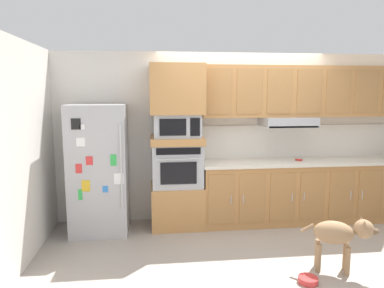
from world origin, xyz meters
TOP-DOWN VIEW (x-y plane):
  - ground_plane at (0.00, 0.00)m, footprint 9.60×9.60m
  - back_kitchen_wall at (0.00, 1.11)m, footprint 6.20×0.12m
  - side_panel_left at (-2.80, 0.00)m, footprint 0.12×7.10m
  - refrigerator at (-2.06, 0.68)m, footprint 0.76×0.73m
  - oven_base_cabinet at (-0.99, 0.75)m, footprint 0.74×0.62m
  - built_in_oven at (-0.99, 0.75)m, footprint 0.70×0.62m
  - appliance_mid_shelf at (-0.99, 0.75)m, footprint 0.74×0.62m
  - microwave at (-0.99, 0.75)m, footprint 0.64×0.54m
  - appliance_upper_cabinet at (-0.99, 0.75)m, footprint 0.74×0.62m
  - lower_cabinet_run at (0.91, 0.75)m, footprint 3.06×0.63m
  - countertop_slab at (0.91, 0.75)m, footprint 3.10×0.64m
  - backsplash_panel at (0.91, 1.04)m, footprint 3.10×0.02m
  - upper_cabinet_with_hood at (0.90, 0.87)m, footprint 3.06×0.48m
  - screwdriver at (0.82, 0.73)m, footprint 0.16×0.17m
  - dog at (0.64, -0.81)m, footprint 0.76×0.39m
  - dog_food_bowl at (0.21, -0.99)m, footprint 0.20×0.20m

SIDE VIEW (x-z plane):
  - ground_plane at x=0.00m, z-range 0.00..0.00m
  - dog_food_bowl at x=0.21m, z-range 0.00..0.06m
  - oven_base_cabinet at x=-0.99m, z-range 0.00..0.60m
  - dog at x=0.64m, z-range 0.11..0.73m
  - lower_cabinet_run at x=0.91m, z-range 0.00..0.88m
  - refrigerator at x=-2.06m, z-range 0.00..1.76m
  - countertop_slab at x=0.91m, z-range 0.88..0.92m
  - built_in_oven at x=-0.99m, z-range 0.60..1.20m
  - screwdriver at x=0.82m, z-range 0.92..0.95m
  - backsplash_panel at x=0.91m, z-range 0.92..1.42m
  - back_kitchen_wall at x=0.00m, z-range 0.00..2.50m
  - side_panel_left at x=-2.80m, z-range 0.00..2.50m
  - appliance_mid_shelf at x=-0.99m, z-range 1.20..1.30m
  - microwave at x=-0.99m, z-range 1.30..1.62m
  - upper_cabinet_with_hood at x=0.90m, z-range 1.46..2.34m
  - appliance_upper_cabinet at x=-0.99m, z-range 1.62..2.30m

